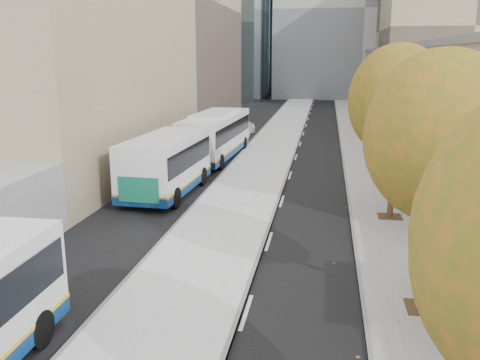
# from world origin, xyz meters

# --- Properties ---
(bus_platform) EXTENTS (4.25, 150.00, 0.15)m
(bus_platform) POSITION_xyz_m (-3.88, 35.00, 0.07)
(bus_platform) COLOR beige
(bus_platform) RESTS_ON ground
(sidewalk) EXTENTS (4.75, 150.00, 0.08)m
(sidewalk) POSITION_xyz_m (4.12, 35.00, 0.04)
(sidewalk) COLOR gray
(sidewalk) RESTS_ON ground
(building_tan) EXTENTS (18.00, 92.00, 8.00)m
(building_tan) POSITION_xyz_m (15.50, 64.00, 4.00)
(building_tan) COLOR #9F9880
(building_tan) RESTS_ON ground
(building_far_block) EXTENTS (30.00, 18.00, 30.00)m
(building_far_block) POSITION_xyz_m (6.00, 96.00, 15.00)
(building_far_block) COLOR #A4A096
(building_far_block) RESTS_ON ground
(tree_c) EXTENTS (4.20, 4.20, 7.28)m
(tree_c) POSITION_xyz_m (3.60, 13.00, 5.25)
(tree_c) COLOR black
(tree_c) RESTS_ON sidewalk
(tree_d) EXTENTS (4.40, 4.40, 7.60)m
(tree_d) POSITION_xyz_m (3.60, 22.00, 5.47)
(tree_d) COLOR black
(tree_d) RESTS_ON sidewalk
(bus_far) EXTENTS (3.76, 19.50, 3.23)m
(bus_far) POSITION_xyz_m (-7.69, 30.21, 1.77)
(bus_far) COLOR silver
(bus_far) RESTS_ON ground
(distant_car) EXTENTS (1.64, 3.68, 1.23)m
(distant_car) POSITION_xyz_m (-7.21, 46.54, 0.61)
(distant_car) COLOR silver
(distant_car) RESTS_ON ground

